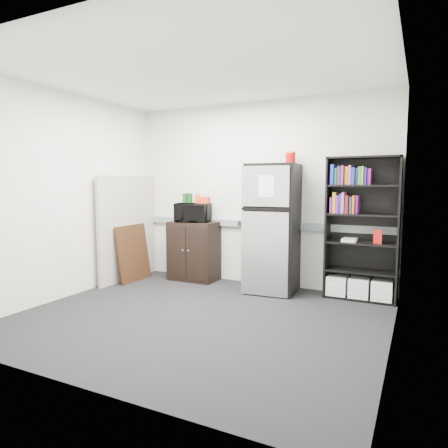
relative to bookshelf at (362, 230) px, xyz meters
The scene contains 18 objects.
floor 2.37m from the bookshelf, 134.33° to the right, with size 4.00×4.00×0.00m, color black.
wall_back 1.60m from the bookshelf, behind, with size 4.00×0.02×2.70m, color silver.
wall_right 1.69m from the bookshelf, 73.25° to the right, with size 0.02×3.50×2.70m, color silver.
wall_left 3.89m from the bookshelf, 156.08° to the right, with size 0.02×3.50×2.70m, color silver.
ceiling 2.83m from the bookshelf, 134.33° to the right, with size 4.00×3.50×0.02m, color white.
electrical_raceway 1.54m from the bookshelf, behind, with size 3.92×0.05×0.10m, color gray.
wall_note 1.99m from the bookshelf, behind, with size 0.14×0.00×0.10m, color white.
bookshelf is the anchor object (origin of this frame).
cubicle_partition 3.46m from the bookshelf, behind, with size 0.06×1.30×1.62m.
cabinet 2.53m from the bookshelf, behind, with size 0.73×0.49×0.91m.
microwave 2.49m from the bookshelf, behind, with size 0.52×0.36×0.29m, color black.
snack_box_a 2.67m from the bookshelf, behind, with size 0.07×0.05×0.15m, color #18541B.
snack_box_b 2.59m from the bookshelf, behind, with size 0.07×0.05×0.15m, color #0C3815.
snack_box_c 2.45m from the bookshelf, behind, with size 0.07×0.05×0.14m, color orange.
snack_bag 2.31m from the bookshelf, behind, with size 0.18×0.10×0.10m, color red.
refrigerator 1.17m from the bookshelf, behind, with size 0.72×0.74×1.77m.
coffee_can 1.36m from the bookshelf, behind, with size 0.14×0.14×0.19m.
framed_poster 3.37m from the bookshelf, behind, with size 0.16×0.68×0.87m.
Camera 1 is at (2.19, -3.81, 1.52)m, focal length 32.00 mm.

